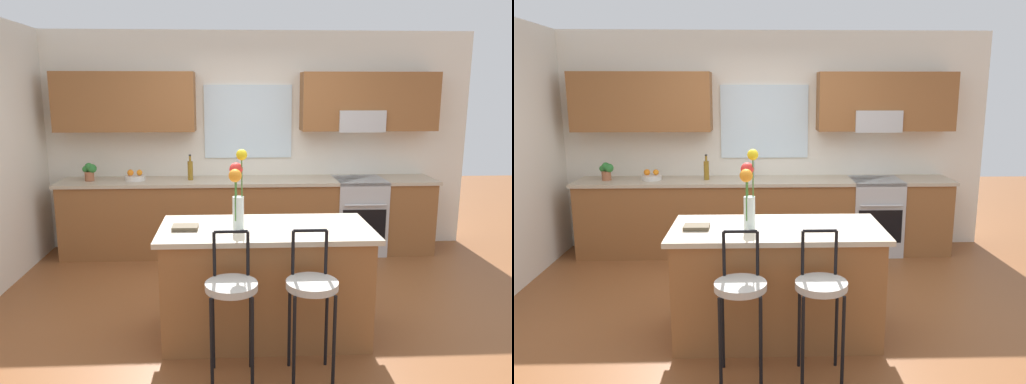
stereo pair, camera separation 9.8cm
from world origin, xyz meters
TOP-DOWN VIEW (x-y plane):
  - ground_plane at (0.00, 0.00)m, footprint 14.00×14.00m
  - back_wall_assembly at (0.03, 1.99)m, footprint 5.60×0.50m
  - counter_run at (-0.00, 1.70)m, footprint 4.56×0.64m
  - sink_faucet at (-0.14, 1.84)m, footprint 0.02×0.13m
  - oven_range at (1.36, 1.68)m, footprint 0.60×0.64m
  - kitchen_island at (0.05, -0.44)m, footprint 1.68×0.82m
  - bar_stool_near at (-0.22, -1.06)m, footprint 0.36×0.36m
  - bar_stool_middle at (0.33, -1.06)m, footprint 0.36×0.36m
  - flower_vase at (-0.17, -0.49)m, footprint 0.14×0.17m
  - cookbook at (-0.58, -0.47)m, footprint 0.20×0.15m
  - fruit_bowl_oranges at (-1.37, 1.70)m, footprint 0.24×0.24m
  - bottle_olive_oil at (-0.71, 1.70)m, footprint 0.06×0.06m
  - potted_plant_small at (-1.91, 1.70)m, footprint 0.18×0.12m

SIDE VIEW (x-z plane):
  - ground_plane at x=0.00m, z-range 0.00..0.00m
  - oven_range at x=1.36m, z-range 0.00..0.92m
  - kitchen_island at x=0.05m, z-range 0.00..0.92m
  - counter_run at x=0.00m, z-range 0.01..0.93m
  - bar_stool_near at x=-0.22m, z-range 0.11..1.16m
  - bar_stool_middle at x=0.33m, z-range 0.11..1.16m
  - cookbook at x=-0.58m, z-range 0.92..0.95m
  - fruit_bowl_oranges at x=-1.37m, z-range 0.90..1.03m
  - potted_plant_small at x=-1.91m, z-range 0.93..1.15m
  - bottle_olive_oil at x=-0.71m, z-range 0.89..1.20m
  - sink_faucet at x=-0.14m, z-range 0.95..1.18m
  - flower_vase at x=-0.17m, z-range 0.94..1.56m
  - back_wall_assembly at x=0.03m, z-range 0.15..2.85m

